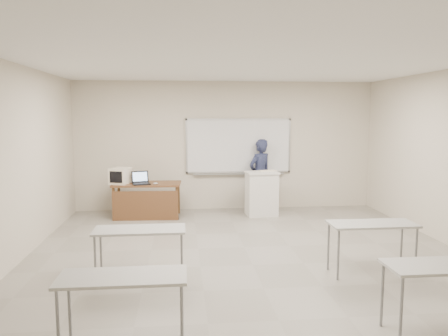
{
  "coord_description": "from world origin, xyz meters",
  "views": [
    {
      "loc": [
        -1.03,
        -6.21,
        2.23
      ],
      "look_at": [
        -0.22,
        2.2,
        1.19
      ],
      "focal_mm": 35.0,
      "sensor_mm": 36.0,
      "label": 1
    }
  ],
  "objects": [
    {
      "name": "floor",
      "position": [
        0.0,
        0.0,
        -0.01
      ],
      "size": [
        7.0,
        8.0,
        0.01
      ],
      "primitive_type": "cube",
      "color": "gray",
      "rests_on": "ground"
    },
    {
      "name": "laptop",
      "position": [
        -1.9,
        3.18,
        0.81
      ],
      "size": [
        0.36,
        0.33,
        0.27
      ],
      "rotation": [
        0.0,
        0.0,
        0.27
      ],
      "color": "black",
      "rests_on": "instructor_desk"
    },
    {
      "name": "podium",
      "position": [
        0.72,
        3.2,
        0.49
      ],
      "size": [
        0.7,
        0.51,
        0.98
      ],
      "rotation": [
        0.0,
        0.0,
        0.09
      ],
      "color": "white",
      "rests_on": "floor"
    },
    {
      "name": "instructor_desk",
      "position": [
        -1.8,
        3.19,
        0.55
      ],
      "size": [
        1.46,
        0.73,
        0.75
      ],
      "rotation": [
        0.0,
        0.0,
        -0.05
      ],
      "color": "brown",
      "rests_on": "floor"
    },
    {
      "name": "student_desks",
      "position": [
        -0.0,
        -1.35,
        0.67
      ],
      "size": [
        4.4,
        2.2,
        0.73
      ],
      "color": "#A09F9B",
      "rests_on": "floor"
    },
    {
      "name": "whiteboard",
      "position": [
        0.3,
        3.97,
        1.48
      ],
      "size": [
        2.48,
        0.1,
        1.31
      ],
      "color": "white",
      "rests_on": "floor"
    },
    {
      "name": "mouse",
      "position": [
        -1.6,
        3.1,
        0.77
      ],
      "size": [
        0.1,
        0.07,
        0.04
      ],
      "primitive_type": "ellipsoid",
      "rotation": [
        0.0,
        0.0,
        0.1
      ],
      "color": "#BABCC2",
      "rests_on": "instructor_desk"
    },
    {
      "name": "crt_monitor",
      "position": [
        -2.35,
        3.28,
        0.92
      ],
      "size": [
        0.37,
        0.42,
        0.35
      ],
      "rotation": [
        0.0,
        0.0,
        -0.34
      ],
      "color": "silver",
      "rests_on": "instructor_desk"
    },
    {
      "name": "keyboard",
      "position": [
        0.87,
        3.28,
        0.99
      ],
      "size": [
        0.42,
        0.24,
        0.02
      ],
      "primitive_type": "cube",
      "rotation": [
        0.0,
        0.0,
        0.27
      ],
      "color": "silver",
      "rests_on": "podium"
    },
    {
      "name": "presenter",
      "position": [
        0.79,
        3.8,
        0.83
      ],
      "size": [
        0.73,
        0.66,
        1.67
      ],
      "primitive_type": "imported",
      "rotation": [
        0.0,
        0.0,
        3.7
      ],
      "color": "black",
      "rests_on": "floor"
    }
  ]
}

